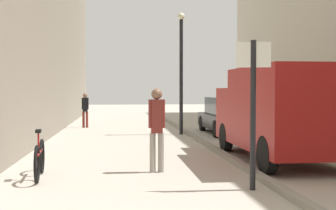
# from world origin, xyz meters

# --- Properties ---
(ground_plane) EXTENTS (80.00, 80.00, 0.00)m
(ground_plane) POSITION_xyz_m (0.00, 12.00, 0.00)
(ground_plane) COLOR #A8A093
(kerb_strip) EXTENTS (0.16, 40.00, 0.12)m
(kerb_strip) POSITION_xyz_m (1.58, 12.00, 0.06)
(kerb_strip) COLOR gray
(kerb_strip) RESTS_ON ground_plane
(pedestrian_main_foreground) EXTENTS (0.35, 0.23, 1.77)m
(pedestrian_main_foreground) POSITION_xyz_m (-0.35, 6.71, 1.02)
(pedestrian_main_foreground) COLOR gray
(pedestrian_main_foreground) RESTS_ON ground_plane
(pedestrian_mid_block) EXTENTS (0.32, 0.21, 1.60)m
(pedestrian_mid_block) POSITION_xyz_m (-2.68, 18.35, 0.93)
(pedestrian_mid_block) COLOR maroon
(pedestrian_mid_block) RESTS_ON ground_plane
(delivery_van) EXTENTS (2.09, 5.13, 2.28)m
(delivery_van) POSITION_xyz_m (2.82, 7.94, 1.23)
(delivery_van) COLOR maroon
(delivery_van) RESTS_ON ground_plane
(parked_car) EXTENTS (1.85, 4.21, 1.45)m
(parked_car) POSITION_xyz_m (3.26, 14.84, 0.71)
(parked_car) COLOR black
(parked_car) RESTS_ON ground_plane
(street_sign_post) EXTENTS (0.59, 0.15, 2.60)m
(street_sign_post) POSITION_xyz_m (1.16, 4.85, 1.55)
(street_sign_post) COLOR black
(street_sign_post) RESTS_ON ground_plane
(lamp_post) EXTENTS (0.28, 0.28, 4.76)m
(lamp_post) POSITION_xyz_m (1.30, 14.72, 2.72)
(lamp_post) COLOR black
(lamp_post) RESTS_ON ground_plane
(bicycle_leaning) EXTENTS (0.20, 1.77, 0.98)m
(bicycle_leaning) POSITION_xyz_m (-2.71, 6.33, 0.38)
(bicycle_leaning) COLOR black
(bicycle_leaning) RESTS_ON ground_plane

